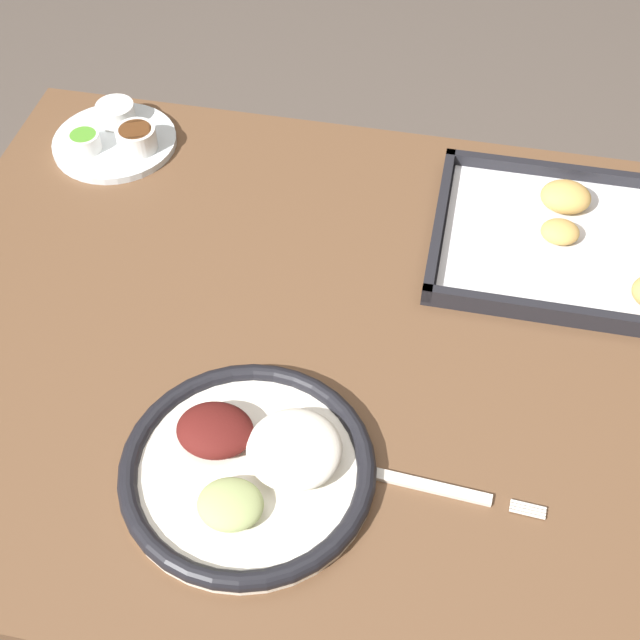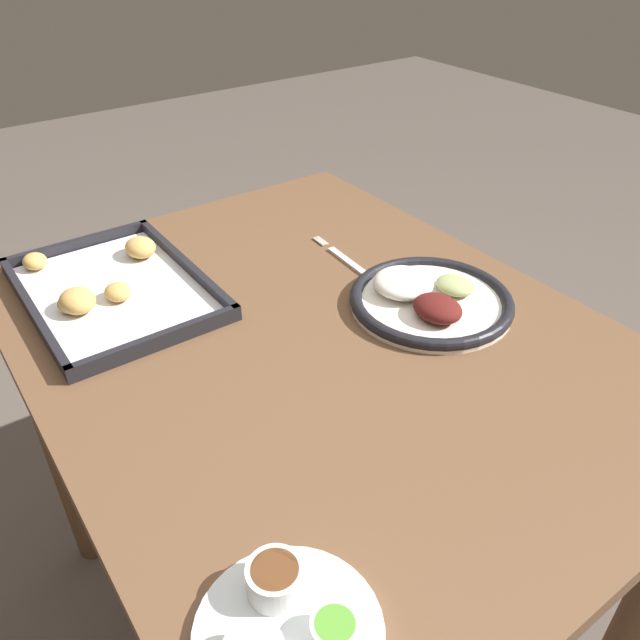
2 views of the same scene
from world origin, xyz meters
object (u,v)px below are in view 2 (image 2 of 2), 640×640
(fork, at_px, (352,265))
(baking_tray, at_px, (110,287))
(saucer_plate, at_px, (285,625))
(dinner_plate, at_px, (429,299))

(fork, xyz_separation_m, baking_tray, (0.16, 0.38, 0.01))
(fork, height_order, baking_tray, baking_tray)
(fork, relative_size, baking_tray, 0.60)
(saucer_plate, bearing_deg, baking_tray, -6.75)
(saucer_plate, bearing_deg, dinner_plate, -56.45)
(dinner_plate, distance_m, baking_tray, 0.52)
(dinner_plate, height_order, saucer_plate, dinner_plate)
(dinner_plate, height_order, fork, dinner_plate)
(fork, relative_size, saucer_plate, 1.30)
(baking_tray, bearing_deg, saucer_plate, 173.25)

